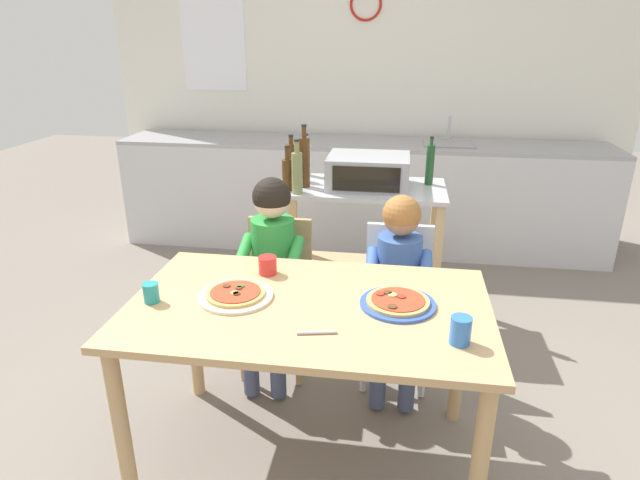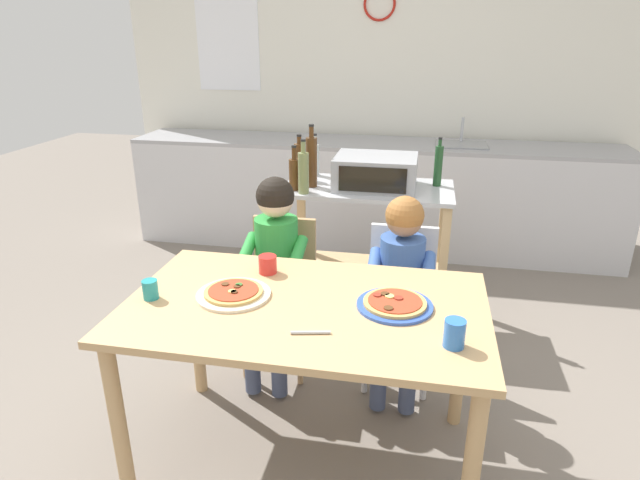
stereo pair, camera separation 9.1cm
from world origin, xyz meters
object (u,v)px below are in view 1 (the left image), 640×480
Objects in this scene: toaster_oven at (368,171)px; bottle_squat_spirits at (297,172)px; dining_chair_right at (397,292)px; bottle_clear_vinegar at (430,164)px; bottle_dark_olive_oil at (291,161)px; drinking_cup_teal at (151,293)px; drinking_cup_red at (268,265)px; dining_table at (309,327)px; kitchen_island_cart at (359,231)px; pizza_plate_cream at (236,295)px; serving_spoon at (317,333)px; dining_chair_left at (277,284)px; bottle_slim_sauce at (287,173)px; pizza_plate_blue_rimmed at (398,302)px; child_in_blue_striped_shirt at (398,273)px; bottle_brown_beer at (304,161)px; child_in_green_shirt at (271,257)px; bottle_tall_green_wine at (307,159)px; drinking_cup_blue at (461,330)px.

bottle_squat_spirits is (-0.40, -0.21, 0.03)m from toaster_oven.
bottle_clear_vinegar is at bearing 78.09° from dining_chair_right.
bottle_dark_olive_oil is 3.61× the size of drinking_cup_teal.
dining_table is at bearing -48.08° from drinking_cup_red.
kitchen_island_cart is at bearing 74.13° from drinking_cup_red.
dining_table is 0.32m from pizza_plate_cream.
serving_spoon is (-0.43, -1.67, -0.22)m from bottle_clear_vinegar.
drinking_cup_teal is at bearing -111.69° from dining_chair_left.
bottle_slim_sauce reaches higher than pizza_plate_blue_rimmed.
child_in_blue_striped_shirt is at bearing -90.00° from dining_chair_right.
bottle_squat_spirits is at bearing -95.97° from bottle_brown_beer.
drinking_cup_teal is at bearing -139.99° from drinking_cup_red.
kitchen_island_cart is 0.59m from bottle_clear_vinegar.
pizza_plate_blue_rimmed is 0.96m from drinking_cup_teal.
toaster_oven is 0.45m from bottle_squat_spirits.
drinking_cup_teal is at bearing -165.00° from pizza_plate_cream.
bottle_dark_olive_oil is 1.54m from dining_table.
kitchen_island_cart is at bearing -165.79° from bottle_clear_vinegar.
bottle_clear_vinegar is at bearing 12.45° from bottle_brown_beer.
child_in_green_shirt reaches higher than drinking_cup_red.
dining_chair_left is (-0.80, -0.74, -0.51)m from bottle_clear_vinegar.
serving_spoon is at bearing -65.87° from child_in_green_shirt.
child_in_blue_striped_shirt is at bearing 34.69° from drinking_cup_teal.
bottle_tall_green_wine reaches higher than kitchen_island_cart.
bottle_slim_sauce is at bearing 77.74° from drinking_cup_teal.
toaster_oven is 0.47m from bottle_tall_green_wine.
bottle_dark_olive_oil is (-0.86, 0.00, -0.01)m from bottle_clear_vinegar.
bottle_clear_vinegar is 1.42m from drinking_cup_red.
bottle_slim_sauce is 0.97m from drinking_cup_red.
bottle_tall_green_wine is 0.43m from bottle_squat_spirits.
drinking_cup_teal is (-1.11, -1.53, -0.19)m from bottle_clear_vinegar.
bottle_clear_vinegar reaches higher than dining_chair_left.
bottle_clear_vinegar reaches higher than drinking_cup_red.
pizza_plate_blue_rimmed is at bearing 42.94° from serving_spoon.
dining_chair_left is 1.29m from drinking_cup_blue.
dining_chair_right is 0.99m from drinking_cup_blue.
pizza_plate_blue_rimmed is (-0.16, -1.41, -0.22)m from bottle_clear_vinegar.
dining_table is 4.72× the size of pizza_plate_cream.
drinking_cup_red is (0.02, -1.04, -0.22)m from bottle_brown_beer.
bottle_squat_spirits is at bearing 86.58° from child_in_green_shirt.
dining_chair_right is (0.25, -0.65, -0.09)m from kitchen_island_cart.
bottle_squat_spirits is at bearing 118.83° from pizza_plate_blue_rimmed.
kitchen_island_cart is 1.17m from drinking_cup_red.
kitchen_island_cart reaches higher than pizza_plate_blue_rimmed.
bottle_slim_sauce is 0.90× the size of pizza_plate_cream.
kitchen_island_cart is 3.47× the size of bottle_clear_vinegar.
dining_table is at bearing -1.51° from pizza_plate_cream.
dining_chair_right reaches higher than dining_table.
drinking_cup_blue is 1.17m from drinking_cup_teal.
dining_chair_left and dining_chair_right have the same top height.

